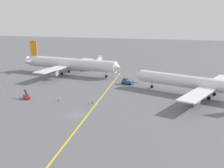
{
  "coord_description": "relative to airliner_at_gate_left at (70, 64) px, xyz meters",
  "views": [
    {
      "loc": [
        34.6,
        -79.85,
        30.95
      ],
      "look_at": [
        4.21,
        28.01,
        4.0
      ],
      "focal_mm": 46.23,
      "sensor_mm": 36.0,
      "label": 1
    }
  ],
  "objects": [
    {
      "name": "ground_crew_wing_walker_right",
      "position": [
        28.72,
        -46.28,
        -4.77
      ],
      "size": [
        0.36,
        0.36,
        1.66
      ],
      "color": "black",
      "rests_on": "ground"
    },
    {
      "name": "ground_crew_ramp_agent_by_cones",
      "position": [
        15.86,
        -46.88,
        -4.78
      ],
      "size": [
        0.39,
        0.44,
        1.64
      ],
      "color": "#2D3351",
      "rests_on": "ground"
    },
    {
      "name": "ground_plane",
      "position": [
        27.71,
        -59.5,
        -5.63
      ],
      "size": [
        600.0,
        600.0,
        0.0
      ],
      "primitive_type": "plane",
      "color": "slate"
    },
    {
      "name": "taxiway_stripe",
      "position": [
        30.55,
        -49.5,
        -5.63
      ],
      "size": [
        12.06,
        119.49,
        0.01
      ],
      "primitive_type": "cube",
      "rotation": [
        0.0,
        0.0,
        0.1
      ],
      "color": "yellow",
      "rests_on": "ground"
    },
    {
      "name": "airliner_being_pushed",
      "position": [
        67.33,
        -25.78,
        -0.76
      ],
      "size": [
        58.13,
        48.72,
        16.16
      ],
      "color": "white",
      "rests_on": "ground"
    },
    {
      "name": "pushback_tug",
      "position": [
        34.21,
        -13.77,
        -4.4
      ],
      "size": [
        8.27,
        4.1,
        2.93
      ],
      "color": "#2D4C8C",
      "rests_on": "ground"
    },
    {
      "name": "gse_belt_loader_portside",
      "position": [
        2.7,
        -47.14,
        -4.81
      ],
      "size": [
        4.38,
        4.34,
        3.02
      ],
      "color": "red",
      "rests_on": "ground"
    },
    {
      "name": "traffic_cone_nose_right",
      "position": [
        33.67,
        -18.24,
        -5.35
      ],
      "size": [
        0.44,
        0.44,
        0.6
      ],
      "color": "orange",
      "rests_on": "ground"
    },
    {
      "name": "airliner_at_gate_left",
      "position": [
        0.0,
        0.0,
        0.0
      ],
      "size": [
        57.09,
        49.48,
        17.04
      ],
      "color": "silver",
      "rests_on": "ground"
    },
    {
      "name": "jet_bridge",
      "position": [
        7.72,
        24.02,
        -1.39
      ],
      "size": [
        7.59,
        19.36,
        6.02
      ],
      "color": "#B7B7BC",
      "rests_on": "ground"
    }
  ]
}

